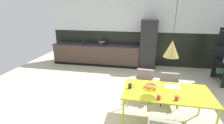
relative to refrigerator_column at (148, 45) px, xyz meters
The scene contains 17 objects.
ground_plane 3.28m from the refrigerator_column, 98.84° to the right, with size 9.62×9.62×0.00m, color beige.
back_wall_splashback_dark 0.66m from the refrigerator_column, 143.25° to the left, with size 7.40×0.12×1.42m, color black.
back_wall_panel_upper 1.31m from the refrigerator_column, 143.25° to the left, with size 7.40×0.12×1.42m, color silver.
kitchen_counter 2.25m from the refrigerator_column, behind, with size 3.73×0.63×0.88m.
refrigerator_column is the anchor object (origin of this frame).
dining_table 3.43m from the refrigerator_column, 84.37° to the right, with size 1.75×0.91×0.76m.
armchair_facing_counter 2.66m from the refrigerator_column, 78.23° to the right, with size 0.49×0.47×0.78m.
armchair_far_side 2.49m from the refrigerator_column, 92.33° to the right, with size 0.53×0.51×0.79m.
fruit_bowl 3.33m from the refrigerator_column, 89.81° to the right, with size 0.28×0.28×0.07m.
open_book 3.22m from the refrigerator_column, 81.33° to the right, with size 0.31×0.21×0.02m.
mug_glass_clear 3.44m from the refrigerator_column, 96.89° to the right, with size 0.12×0.07×0.10m.
mug_white_ceramic 3.76m from the refrigerator_column, 87.73° to the right, with size 0.12×0.07×0.09m.
mug_dark_espresso 3.75m from the refrigerator_column, 82.78° to the right, with size 0.12×0.07×0.09m.
cooking_pot 1.89m from the refrigerator_column, behind, with size 0.28×0.28×0.18m.
bottle_vinegar_dark 2.72m from the refrigerator_column, behind, with size 0.06×0.06×0.27m.
bottle_spice_small 2.63m from the refrigerator_column, behind, with size 0.07×0.07×0.29m.
pendant_lamp_over_table_near 3.46m from the refrigerator_column, 84.32° to the right, with size 0.29×0.29×1.31m.
Camera 1 is at (0.28, -3.37, 2.38)m, focal length 25.72 mm.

